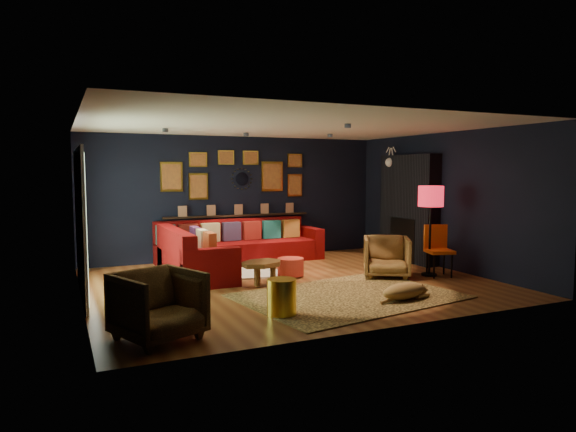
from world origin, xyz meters
name	(u,v)px	position (x,y,z in m)	size (l,w,h in m)	color
floor	(291,283)	(0.00, 0.00, 0.00)	(6.50, 6.50, 0.00)	brown
room_walls	(291,188)	(0.00, 0.00, 1.59)	(6.50, 6.50, 6.50)	black
sectional	(223,251)	(-0.61, 1.81, 0.32)	(3.41, 2.69, 0.86)	#6C080A
ledge	(238,215)	(0.00, 2.68, 0.92)	(3.20, 0.12, 0.04)	black
gallery_wall	(237,174)	(-0.01, 2.72, 1.81)	(3.15, 0.04, 1.02)	gold
sunburst_mirror	(242,179)	(0.10, 2.72, 1.70)	(0.47, 0.16, 0.47)	silver
fireplace	(408,212)	(3.09, 0.90, 1.02)	(0.31, 1.60, 2.20)	black
deer_head	(396,162)	(3.14, 1.40, 2.05)	(0.50, 0.28, 0.45)	white
sliding_door	(80,222)	(-3.22, 0.60, 1.10)	(0.06, 2.80, 2.20)	white
ceiling_spots	(272,132)	(0.00, 0.80, 2.56)	(3.30, 2.50, 0.06)	black
shag_rug	(222,272)	(-0.80, 1.30, 0.01)	(2.04, 1.48, 0.03)	silver
leopard_rug	(349,296)	(0.39, -1.23, 0.01)	(3.10, 2.22, 0.02)	tan
coffee_table	(262,266)	(-0.52, -0.01, 0.32)	(0.89, 0.78, 0.37)	brown
pouf	(291,267)	(0.20, 0.44, 0.18)	(0.47, 0.47, 0.30)	maroon
armchair_left	(158,302)	(-2.55, -2.05, 0.43)	(0.83, 0.77, 0.85)	#B27A37
armchair_right	(387,255)	(1.73, -0.29, 0.40)	(0.77, 0.72, 0.79)	#B27A37
gold_stool	(282,297)	(-0.92, -1.74, 0.24)	(0.38, 0.38, 0.48)	gold
orange_chair	(438,246)	(2.64, -0.55, 0.54)	(0.54, 0.54, 0.91)	black
floor_lamp	(431,200)	(2.50, -0.50, 1.35)	(0.44, 0.44, 1.61)	black
dog	(404,288)	(1.00, -1.75, 0.18)	(1.04, 0.51, 0.33)	#A17943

